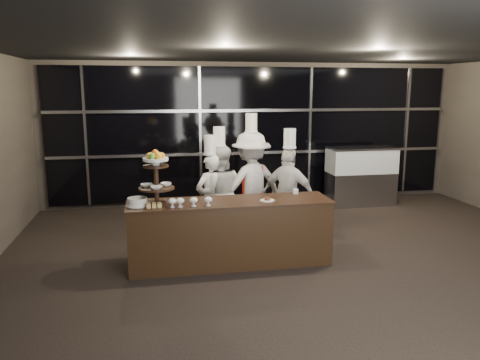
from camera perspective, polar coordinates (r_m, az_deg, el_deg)
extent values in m
plane|color=black|center=(5.86, 12.88, -13.99)|extent=(10.00, 10.00, 0.00)
plane|color=black|center=(5.34, 14.32, 16.61)|extent=(10.00, 10.00, 0.00)
plane|color=#473F38|center=(10.13, 1.88, 5.68)|extent=(9.00, 0.00, 9.00)
cube|color=black|center=(10.07, 1.95, 5.65)|extent=(8.60, 0.04, 2.80)
cube|color=#A5A5AA|center=(10.07, 2.00, 3.35)|extent=(8.60, 0.06, 0.06)
cube|color=#A5A5AA|center=(9.98, 2.04, 8.48)|extent=(8.60, 0.06, 0.06)
cube|color=#A5A5AA|center=(9.88, -18.31, 4.99)|extent=(0.05, 0.05, 2.80)
cube|color=#A5A5AA|center=(9.84, -4.87, 5.49)|extent=(0.05, 0.05, 2.80)
cube|color=#A5A5AA|center=(10.37, 8.50, 5.69)|extent=(0.05, 0.05, 2.80)
cube|color=#A5A5AA|center=(11.34, 19.60, 5.62)|extent=(0.05, 0.05, 2.80)
cube|color=black|center=(6.64, -1.22, -6.50)|extent=(2.80, 0.70, 0.90)
cube|color=black|center=(6.51, -1.24, -2.68)|extent=(2.84, 0.74, 0.03)
cylinder|color=black|center=(6.42, -10.08, -2.78)|extent=(0.24, 0.24, 0.03)
cylinder|color=black|center=(6.35, -10.18, 0.16)|extent=(0.06, 0.06, 0.70)
cylinder|color=black|center=(6.38, -10.14, -0.99)|extent=(0.48, 0.48, 0.02)
cylinder|color=black|center=(6.32, -10.24, 1.67)|extent=(0.34, 0.34, 0.02)
cylinder|color=white|center=(6.31, -10.25, 2.05)|extent=(0.10, 0.10, 0.06)
cylinder|color=white|center=(6.31, -10.26, 2.50)|extent=(0.34, 0.34, 0.04)
sphere|color=orange|center=(6.30, -9.55, 2.95)|extent=(0.09, 0.09, 0.09)
sphere|color=#69AB2C|center=(6.37, -9.93, 3.02)|extent=(0.09, 0.09, 0.09)
sphere|color=orange|center=(6.37, -10.65, 3.00)|extent=(0.09, 0.09, 0.09)
sphere|color=gold|center=(6.30, -11.01, 2.90)|extent=(0.09, 0.09, 0.09)
sphere|color=#5DA129|center=(6.23, -10.64, 2.82)|extent=(0.09, 0.09, 0.09)
sphere|color=#FF9E15|center=(6.23, -9.90, 2.85)|extent=(0.09, 0.09, 0.09)
sphere|color=orange|center=(6.29, -10.29, 3.29)|extent=(0.09, 0.09, 0.09)
imported|color=white|center=(6.43, -11.32, -0.64)|extent=(0.16, 0.16, 0.04)
imported|color=white|center=(6.43, -9.00, -0.53)|extent=(0.15, 0.15, 0.05)
imported|color=white|center=(6.25, -10.14, -0.92)|extent=(0.16, 0.16, 0.04)
cylinder|color=silver|center=(6.21, -8.25, -3.27)|extent=(0.07, 0.07, 0.01)
cylinder|color=silver|center=(6.21, -8.26, -2.99)|extent=(0.02, 0.02, 0.05)
ellipsoid|color=silver|center=(6.20, -8.27, -2.56)|extent=(0.11, 0.11, 0.08)
ellipsoid|color=#10D54E|center=(6.19, -8.27, -2.52)|extent=(0.08, 0.08, 0.05)
cylinder|color=silver|center=(6.22, -7.29, -3.23)|extent=(0.07, 0.07, 0.01)
cylinder|color=silver|center=(6.21, -7.30, -2.95)|extent=(0.02, 0.02, 0.05)
ellipsoid|color=silver|center=(6.20, -7.31, -2.52)|extent=(0.11, 0.11, 0.08)
ellipsoid|color=red|center=(6.20, -7.31, -2.48)|extent=(0.08, 0.08, 0.05)
cylinder|color=silver|center=(6.23, -5.65, -3.17)|extent=(0.07, 0.07, 0.01)
cylinder|color=silver|center=(6.22, -5.66, -2.89)|extent=(0.02, 0.02, 0.05)
ellipsoid|color=silver|center=(6.21, -5.67, -2.46)|extent=(0.11, 0.11, 0.08)
ellipsoid|color=beige|center=(6.21, -5.67, -2.42)|extent=(0.08, 0.08, 0.05)
cylinder|color=silver|center=(6.25, -3.89, -3.09)|extent=(0.07, 0.07, 0.01)
cylinder|color=silver|center=(6.24, -3.89, -2.82)|extent=(0.02, 0.02, 0.05)
ellipsoid|color=silver|center=(6.23, -3.90, -2.39)|extent=(0.11, 0.11, 0.08)
ellipsoid|color=#4D3415|center=(6.23, -3.90, -2.34)|extent=(0.08, 0.08, 0.05)
cylinder|color=white|center=(6.38, -12.38, -3.05)|extent=(0.30, 0.30, 0.01)
cylinder|color=white|center=(6.37, -12.40, -2.57)|extent=(0.26, 0.26, 0.10)
cube|color=#DDB96C|center=(6.22, -11.07, -3.14)|extent=(0.05, 0.06, 0.05)
cube|color=#DDB96C|center=(6.22, -10.42, -3.11)|extent=(0.05, 0.06, 0.05)
cube|color=#DDB96C|center=(6.22, -9.78, -3.09)|extent=(0.05, 0.06, 0.05)
cube|color=#DDB96C|center=(6.29, -11.07, -2.98)|extent=(0.05, 0.06, 0.05)
cube|color=#DDB96C|center=(6.29, -10.43, -2.96)|extent=(0.05, 0.06, 0.05)
cube|color=#DDB96C|center=(6.29, -9.79, -2.94)|extent=(0.05, 0.06, 0.05)
cylinder|color=white|center=(6.51, 3.33, -2.50)|extent=(0.20, 0.20, 0.01)
cylinder|color=#4C2814|center=(6.51, 3.34, -2.28)|extent=(0.08, 0.08, 0.04)
cylinder|color=white|center=(6.98, 6.80, -1.40)|extent=(0.08, 0.08, 0.07)
cube|color=#A5A5AA|center=(10.34, 14.44, -1.01)|extent=(1.41, 0.60, 0.70)
cube|color=silver|center=(10.24, 14.60, 2.28)|extent=(1.41, 0.60, 0.50)
cube|color=#FFC67F|center=(10.24, 14.60, 2.28)|extent=(1.31, 0.50, 0.40)
cube|color=#A5A5AA|center=(10.20, 14.67, 3.78)|extent=(1.43, 0.62, 0.04)
imported|color=silver|center=(7.53, -3.60, -2.27)|extent=(0.63, 0.56, 1.44)
cylinder|color=white|center=(7.38, -3.68, 4.31)|extent=(0.19, 0.19, 0.30)
cylinder|color=white|center=(7.39, -3.67, 3.20)|extent=(0.21, 0.21, 0.03)
imported|color=silver|center=(7.60, -2.50, -1.64)|extent=(0.79, 0.64, 1.56)
cylinder|color=white|center=(7.45, -2.56, 5.37)|extent=(0.19, 0.19, 0.30)
cylinder|color=white|center=(7.46, -2.55, 4.26)|extent=(0.21, 0.21, 0.03)
imported|color=silver|center=(7.73, 1.35, -0.63)|extent=(1.29, 0.97, 1.77)
cylinder|color=white|center=(7.59, 1.38, 7.03)|extent=(0.19, 0.19, 0.30)
cylinder|color=white|center=(7.60, 1.38, 5.94)|extent=(0.21, 0.21, 0.03)
cube|color=#B6180E|center=(7.62, 1.54, -0.81)|extent=(0.34, 0.03, 0.66)
imported|color=silver|center=(7.52, 5.94, -1.90)|extent=(0.94, 0.86, 1.54)
cylinder|color=white|center=(7.37, 6.08, 5.10)|extent=(0.19, 0.19, 0.30)
cylinder|color=white|center=(7.38, 6.06, 3.98)|extent=(0.21, 0.21, 0.03)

